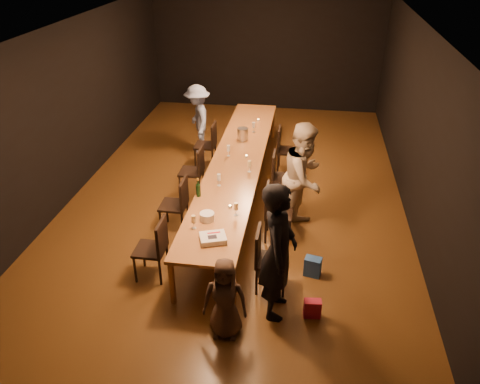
# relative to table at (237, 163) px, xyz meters

# --- Properties ---
(ground) EXTENTS (10.00, 10.00, 0.00)m
(ground) POSITION_rel_table_xyz_m (0.00, 0.00, -0.70)
(ground) COLOR #412510
(ground) RESTS_ON ground
(room_shell) EXTENTS (6.04, 10.04, 3.02)m
(room_shell) POSITION_rel_table_xyz_m (0.00, 0.00, 1.38)
(room_shell) COLOR black
(room_shell) RESTS_ON ground
(table) EXTENTS (0.90, 6.00, 0.75)m
(table) POSITION_rel_table_xyz_m (0.00, 0.00, 0.00)
(table) COLOR brown
(table) RESTS_ON ground
(chair_right_0) EXTENTS (0.42, 0.42, 0.93)m
(chair_right_0) POSITION_rel_table_xyz_m (0.85, -2.40, -0.24)
(chair_right_0) COLOR black
(chair_right_0) RESTS_ON ground
(chair_right_1) EXTENTS (0.42, 0.42, 0.93)m
(chair_right_1) POSITION_rel_table_xyz_m (0.85, -1.20, -0.24)
(chair_right_1) COLOR black
(chair_right_1) RESTS_ON ground
(chair_right_2) EXTENTS (0.42, 0.42, 0.93)m
(chair_right_2) POSITION_rel_table_xyz_m (0.85, 0.00, -0.24)
(chair_right_2) COLOR black
(chair_right_2) RESTS_ON ground
(chair_right_3) EXTENTS (0.42, 0.42, 0.93)m
(chair_right_3) POSITION_rel_table_xyz_m (0.85, 1.20, -0.24)
(chair_right_3) COLOR black
(chair_right_3) RESTS_ON ground
(chair_left_0) EXTENTS (0.42, 0.42, 0.93)m
(chair_left_0) POSITION_rel_table_xyz_m (-0.85, -2.40, -0.24)
(chair_left_0) COLOR black
(chair_left_0) RESTS_ON ground
(chair_left_1) EXTENTS (0.42, 0.42, 0.93)m
(chair_left_1) POSITION_rel_table_xyz_m (-0.85, -1.20, -0.24)
(chair_left_1) COLOR black
(chair_left_1) RESTS_ON ground
(chair_left_2) EXTENTS (0.42, 0.42, 0.93)m
(chair_left_2) POSITION_rel_table_xyz_m (-0.85, 0.00, -0.24)
(chair_left_2) COLOR black
(chair_left_2) RESTS_ON ground
(chair_left_3) EXTENTS (0.42, 0.42, 0.93)m
(chair_left_3) POSITION_rel_table_xyz_m (-0.85, 1.20, -0.24)
(chair_left_3) COLOR black
(chair_left_3) RESTS_ON ground
(woman_birthday) EXTENTS (0.46, 0.69, 1.86)m
(woman_birthday) POSITION_rel_table_xyz_m (0.95, -2.82, 0.23)
(woman_birthday) COLOR black
(woman_birthday) RESTS_ON ground
(woman_tan) EXTENTS (0.99, 1.09, 1.82)m
(woman_tan) POSITION_rel_table_xyz_m (1.20, -0.80, 0.21)
(woman_tan) COLOR beige
(woman_tan) RESTS_ON ground
(man_blue) EXTENTS (0.88, 1.10, 1.49)m
(man_blue) POSITION_rel_table_xyz_m (-1.15, 1.89, 0.05)
(man_blue) COLOR #7D90C1
(man_blue) RESTS_ON ground
(child) EXTENTS (0.55, 0.37, 1.09)m
(child) POSITION_rel_table_xyz_m (0.38, -3.31, -0.16)
(child) COLOR #433025
(child) RESTS_ON ground
(gift_bag_red) EXTENTS (0.23, 0.14, 0.26)m
(gift_bag_red) POSITION_rel_table_xyz_m (1.42, -2.88, -0.57)
(gift_bag_red) COLOR #BF1C3C
(gift_bag_red) RESTS_ON ground
(gift_bag_blue) EXTENTS (0.26, 0.20, 0.29)m
(gift_bag_blue) POSITION_rel_table_xyz_m (1.42, -2.05, -0.56)
(gift_bag_blue) COLOR #2754AA
(gift_bag_blue) RESTS_ON ground
(birthday_cake) EXTENTS (0.41, 0.37, 0.08)m
(birthday_cake) POSITION_rel_table_xyz_m (0.07, -2.47, 0.09)
(birthday_cake) COLOR white
(birthday_cake) RESTS_ON table
(plate_stack) EXTENTS (0.21, 0.21, 0.12)m
(plate_stack) POSITION_rel_table_xyz_m (-0.11, -1.99, 0.11)
(plate_stack) COLOR white
(plate_stack) RESTS_ON table
(champagne_bottle) EXTENTS (0.09, 0.09, 0.31)m
(champagne_bottle) POSITION_rel_table_xyz_m (-0.39, -1.35, 0.20)
(champagne_bottle) COLOR black
(champagne_bottle) RESTS_ON table
(ice_bucket) EXTENTS (0.26, 0.26, 0.23)m
(ice_bucket) POSITION_rel_table_xyz_m (-0.03, 0.93, 0.16)
(ice_bucket) COLOR #B6B6BB
(ice_bucket) RESTS_ON table
(wineglass_0) EXTENTS (0.06, 0.06, 0.21)m
(wineglass_0) POSITION_rel_table_xyz_m (-0.25, -2.22, 0.15)
(wineglass_0) COLOR beige
(wineglass_0) RESTS_ON table
(wineglass_1) EXTENTS (0.06, 0.06, 0.21)m
(wineglass_1) POSITION_rel_table_xyz_m (0.27, -1.81, 0.15)
(wineglass_1) COLOR beige
(wineglass_1) RESTS_ON table
(wineglass_2) EXTENTS (0.06, 0.06, 0.21)m
(wineglass_2) POSITION_rel_table_xyz_m (-0.14, -0.97, 0.15)
(wineglass_2) COLOR silver
(wineglass_2) RESTS_ON table
(wineglass_3) EXTENTS (0.06, 0.06, 0.21)m
(wineglass_3) POSITION_rel_table_xyz_m (0.28, -0.42, 0.15)
(wineglass_3) COLOR beige
(wineglass_3) RESTS_ON table
(wineglass_4) EXTENTS (0.06, 0.06, 0.21)m
(wineglass_4) POSITION_rel_table_xyz_m (-0.18, 0.15, 0.15)
(wineglass_4) COLOR silver
(wineglass_4) RESTS_ON table
(wineglass_5) EXTENTS (0.06, 0.06, 0.21)m
(wineglass_5) POSITION_rel_table_xyz_m (0.13, 1.34, 0.15)
(wineglass_5) COLOR silver
(wineglass_5) RESTS_ON table
(tealight_near) EXTENTS (0.05, 0.05, 0.03)m
(tealight_near) POSITION_rel_table_xyz_m (0.15, -1.60, 0.06)
(tealight_near) COLOR #B2B7B2
(tealight_near) RESTS_ON table
(tealight_mid) EXTENTS (0.05, 0.05, 0.03)m
(tealight_mid) POSITION_rel_table_xyz_m (0.15, 0.16, 0.06)
(tealight_mid) COLOR #B2B7B2
(tealight_mid) RESTS_ON table
(tealight_far) EXTENTS (0.05, 0.05, 0.03)m
(tealight_far) POSITION_rel_table_xyz_m (0.15, 1.97, 0.06)
(tealight_far) COLOR #B2B7B2
(tealight_far) RESTS_ON table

